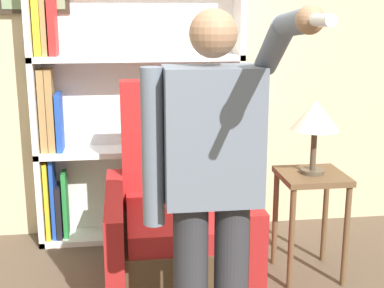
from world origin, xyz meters
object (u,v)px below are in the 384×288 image
at_px(bookcase, 122,107).
at_px(armchair, 177,228).
at_px(side_table, 311,195).
at_px(table_lamp, 315,118).
at_px(person_standing, 212,187).

relative_size(bookcase, armchair, 1.63).
bearing_deg(side_table, table_lamp, 45.00).
bearing_deg(side_table, person_standing, -129.57).
relative_size(armchair, side_table, 1.81).
height_order(bookcase, person_standing, bookcase).
relative_size(bookcase, side_table, 2.95).
bearing_deg(bookcase, side_table, -33.68).
xyz_separation_m(bookcase, side_table, (1.15, -0.77, -0.45)).
relative_size(bookcase, person_standing, 1.20).
bearing_deg(armchair, side_table, 0.15).
bearing_deg(armchair, table_lamp, 0.15).
bearing_deg(armchair, bookcase, 112.03).
xyz_separation_m(side_table, table_lamp, (0.00, 0.00, 0.49)).
height_order(person_standing, side_table, person_standing).
height_order(bookcase, side_table, bookcase).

